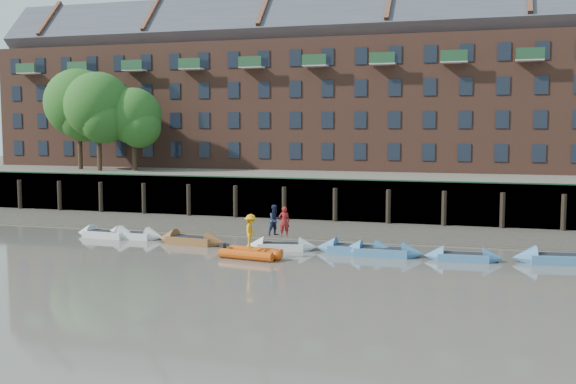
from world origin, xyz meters
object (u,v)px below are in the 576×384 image
at_px(rowboat_1, 133,235).
at_px(person_rower_b, 275,220).
at_px(person_rower_a, 284,222).
at_px(rowboat_3, 281,246).
at_px(rowboat_6, 463,257).
at_px(rowboat_7, 560,259).
at_px(rowboat_2, 192,240).
at_px(rowboat_5, 382,252).
at_px(rowboat_4, 356,249).
at_px(rowboat_0, 106,234).
at_px(person_rib_crew, 251,231).
at_px(rib_tender, 253,253).

distance_m(rowboat_1, person_rower_b, 10.11).
bearing_deg(person_rower_a, rowboat_3, -19.86).
bearing_deg(rowboat_6, rowboat_3, 175.79).
bearing_deg(rowboat_6, rowboat_7, 5.99).
height_order(rowboat_6, person_rower_b, person_rower_b).
distance_m(rowboat_2, rowboat_7, 21.12).
bearing_deg(rowboat_1, rowboat_7, 0.25).
bearing_deg(rowboat_5, person_rower_b, 177.09).
bearing_deg(rowboat_4, rowboat_5, -8.91).
relative_size(rowboat_0, person_rib_crew, 2.41).
bearing_deg(rowboat_5, person_rib_crew, -158.56).
distance_m(rowboat_4, person_rib_crew, 6.18).
height_order(rowboat_3, rowboat_6, rowboat_3).
relative_size(rowboat_0, rowboat_2, 0.94).
bearing_deg(rowboat_4, rowboat_0, 179.82).
distance_m(rowboat_7, person_rib_crew, 16.50).
height_order(rowboat_2, person_rower_b, person_rower_b).
distance_m(rowboat_0, rowboat_5, 18.19).
distance_m(rowboat_3, rowboat_7, 15.25).
bearing_deg(rowboat_3, person_rib_crew, -116.86).
bearing_deg(rowboat_3, person_rower_b, 152.23).
bearing_deg(person_rib_crew, rowboat_4, -68.94).
bearing_deg(rowboat_0, rowboat_1, 8.92).
bearing_deg(rowboat_7, person_rower_b, 173.72).
bearing_deg(person_rower_a, rowboat_6, 158.35).
bearing_deg(rowboat_5, rowboat_0, 176.18).
bearing_deg(rowboat_2, rowboat_4, 5.45).
bearing_deg(rowboat_7, rowboat_2, 172.91).
height_order(rowboat_6, person_rib_crew, person_rib_crew).
distance_m(rowboat_4, rowboat_5, 1.57).
height_order(rowboat_2, rowboat_3, rowboat_2).
distance_m(rowboat_6, rib_tender, 11.37).
xyz_separation_m(rowboat_6, rowboat_7, (4.92, 0.74, 0.03)).
distance_m(rowboat_3, person_rower_b, 1.57).
height_order(rowboat_3, rib_tender, rowboat_3).
bearing_deg(rowboat_5, person_rower_a, 178.18).
height_order(rowboat_1, rowboat_7, rowboat_7).
bearing_deg(person_rib_crew, rib_tender, -78.82).
distance_m(rowboat_1, rowboat_4, 14.78).
xyz_separation_m(rowboat_1, rowboat_5, (16.29, -1.35, 0.02)).
height_order(rowboat_7, rib_tender, rowboat_7).
xyz_separation_m(rowboat_2, rowboat_7, (21.12, 0.13, 0.01)).
relative_size(rowboat_1, person_rib_crew, 2.29).
bearing_deg(person_rib_crew, rowboat_1, 58.40).
xyz_separation_m(person_rower_a, person_rower_b, (-0.60, 0.14, 0.03)).
xyz_separation_m(rowboat_3, rowboat_5, (5.91, -0.17, 0.02)).
height_order(rowboat_1, rowboat_5, rowboat_5).
distance_m(rowboat_0, person_rower_b, 11.94).
bearing_deg(rowboat_0, rowboat_4, 1.03).
xyz_separation_m(rowboat_5, person_rib_crew, (-6.79, -2.68, 1.27)).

